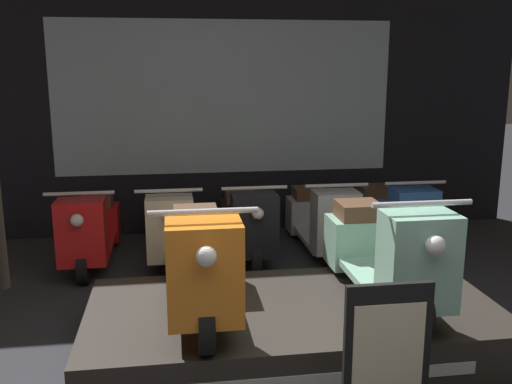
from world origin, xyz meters
The scene contains 10 objects.
shop_wall_back centered at (0.00, 4.07, 1.60)m, with size 6.90×0.09×3.20m.
display_platform centered at (0.18, 1.12, 0.16)m, with size 2.78×1.36×0.31m.
scooter_display_left centered at (-0.45, 1.11, 0.65)m, with size 0.60×1.55×0.84m.
scooter_display_right centered at (0.80, 1.11, 0.65)m, with size 0.60×1.55×0.84m.
scooter_backrow_0 centered at (-1.42, 3.11, 0.34)m, with size 0.60×1.55×0.84m.
scooter_backrow_1 centered at (-0.65, 3.11, 0.34)m, with size 0.60×1.55×0.84m.
scooter_backrow_2 centered at (0.12, 3.11, 0.34)m, with size 0.60×1.55×0.84m.
scooter_backrow_3 centered at (0.89, 3.11, 0.34)m, with size 0.60×1.55×0.84m.
scooter_backrow_4 centered at (1.66, 3.11, 0.34)m, with size 0.60×1.55×0.84m.
price_sign_board centered at (0.47, 0.15, 0.42)m, with size 0.47×0.04×0.83m.
Camera 1 is at (-0.61, -2.43, 1.91)m, focal length 40.00 mm.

